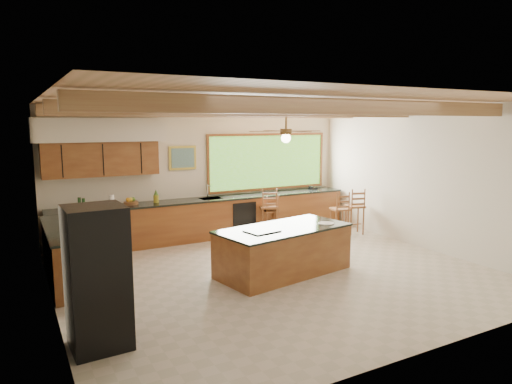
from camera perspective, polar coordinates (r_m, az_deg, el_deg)
ground at (r=8.23m, az=2.50°, el=-10.07°), size 7.20×7.20×0.00m
room_shell at (r=8.29m, az=-0.75°, el=5.70°), size 7.27×6.54×3.02m
counter_run at (r=9.98m, az=-9.08°, el=-4.06°), size 7.12×3.10×1.22m
island at (r=8.12m, az=3.44°, el=-7.26°), size 2.53×1.51×0.85m
refrigerator at (r=5.72m, az=-19.22°, el=-10.08°), size 0.69×0.67×1.70m
bar_stool_a at (r=10.75m, az=2.09°, el=-2.48°), size 0.44×0.44×0.96m
bar_stool_b at (r=10.68m, az=1.76°, el=-1.98°), size 0.53×0.53×1.13m
bar_stool_c at (r=11.09m, az=12.46°, el=-1.86°), size 0.49×0.49×1.11m
bar_stool_d at (r=10.81m, az=10.60°, el=-2.22°), size 0.46×0.46×1.06m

